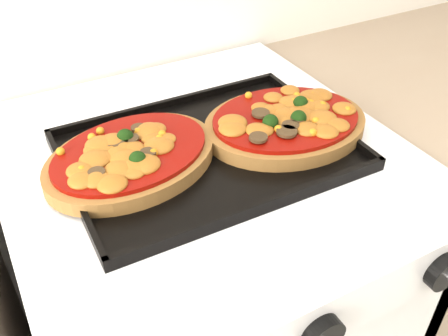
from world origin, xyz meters
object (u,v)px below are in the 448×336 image
stove (206,324)px  baking_tray (208,149)px  pizza_left (131,155)px  pizza_right (286,122)px

stove → baking_tray: (0.00, -0.03, 0.47)m
stove → pizza_left: (-0.11, -0.01, 0.48)m
stove → pizza_right: size_ratio=3.52×
pizza_left → pizza_right: 0.24m
stove → pizza_left: bearing=-175.8°
pizza_right → stove: bearing=163.0°
stove → baking_tray: 0.47m
baking_tray → pizza_right: (0.13, -0.01, 0.02)m
baking_tray → pizza_right: pizza_right is taller
baking_tray → pizza_left: (-0.11, 0.02, 0.02)m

